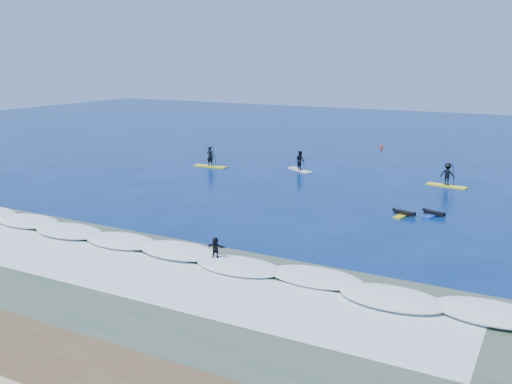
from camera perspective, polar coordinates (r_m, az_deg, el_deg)
The scene contains 11 objects.
ground at distance 39.93m, azimuth -0.83°, elevation -1.90°, with size 160.00×160.00×0.00m, color #041C4F.
shallow_water at distance 29.14m, azimuth -14.49°, elevation -8.28°, with size 90.00×13.00×0.01m, color #384D3E.
breaking_wave at distance 31.97m, azimuth -9.63°, elevation -6.06°, with size 40.00×6.00×0.30m, color white.
whitewater at distance 29.82m, azimuth -13.18°, elevation -7.70°, with size 34.00×5.00×0.02m, color silver.
sup_paddler_left at distance 55.79m, azimuth -4.60°, elevation 3.26°, with size 3.37×0.99×2.34m.
sup_paddler_center at distance 53.91m, azimuth 4.43°, elevation 3.00°, with size 3.04×2.31×2.18m.
sup_paddler_right at distance 49.77m, azimuth 18.60°, elevation 1.55°, with size 3.38×1.39×2.31m.
prone_paddler_near at distance 40.00m, azimuth 14.54°, elevation -2.09°, with size 1.67×2.16×0.44m.
prone_paddler_far at distance 40.53m, azimuth 17.32°, elevation -2.08°, with size 1.64×2.15×0.44m.
wave_surfer at distance 30.03m, azimuth -4.06°, elevation -5.76°, with size 1.72×0.63×1.22m.
marker_buoy at distance 67.65m, azimuth 12.42°, elevation 4.42°, with size 0.28×0.28×0.67m.
Camera 1 is at (18.75, -33.63, 10.60)m, focal length 40.00 mm.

